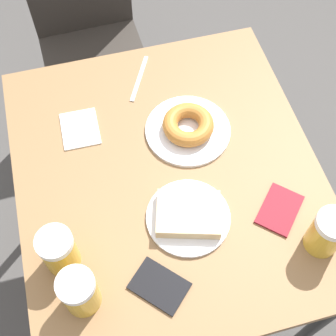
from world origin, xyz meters
name	(u,v)px	position (x,y,z in m)	size (l,w,h in m)	color
ground_plane	(168,266)	(0.00, 0.00, 0.00)	(8.00, 8.00, 0.00)	#474442
table	(168,185)	(0.00, 0.00, 0.69)	(0.80, 0.91, 0.76)	olive
chair	(86,21)	(-0.10, 0.86, 0.56)	(0.41, 0.41, 0.94)	#2D2823
plate_with_cake	(188,215)	(0.01, -0.14, 0.78)	(0.21, 0.21, 0.04)	silver
plate_with_donut	(188,127)	(0.09, 0.11, 0.78)	(0.24, 0.24, 0.05)	silver
beer_mug_left	(79,292)	(-0.27, -0.28, 0.83)	(0.08, 0.08, 0.13)	gold
beer_mug_center	(327,232)	(0.31, -0.29, 0.83)	(0.08, 0.08, 0.13)	gold
beer_mug_right	(59,251)	(-0.30, -0.17, 0.83)	(0.08, 0.08, 0.13)	gold
napkin_folded	(80,129)	(-0.20, 0.20, 0.77)	(0.11, 0.13, 0.00)	white
fork	(139,78)	(0.00, 0.33, 0.77)	(0.09, 0.16, 0.00)	silver
passport_near_edge	(280,209)	(0.24, -0.18, 0.77)	(0.15, 0.15, 0.01)	maroon
passport_far_edge	(159,286)	(-0.10, -0.29, 0.77)	(0.15, 0.15, 0.01)	black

